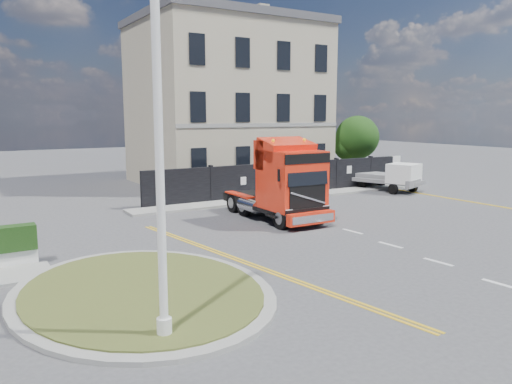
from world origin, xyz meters
TOP-DOWN VIEW (x-y plane):
  - ground at (0.00, 0.00)m, footprint 120.00×120.00m
  - traffic_island at (-7.00, -3.00)m, footprint 6.80×6.80m
  - hoarding_fence at (6.55, 9.00)m, footprint 18.80×0.25m
  - georgian_building at (6.00, 16.50)m, footprint 12.30×10.30m
  - tree at (14.38, 12.10)m, footprint 3.20×3.20m
  - pavement_far at (6.00, 8.10)m, footprint 20.00×1.60m
  - truck at (1.67, 2.81)m, footprint 2.42×6.22m
  - flatbed_pickup at (12.76, 6.36)m, footprint 3.09×4.83m
  - lamppost_island at (-7.50, -6.00)m, footprint 0.25×0.51m

SIDE VIEW (x-z plane):
  - ground at x=0.00m, z-range 0.00..0.00m
  - pavement_far at x=6.00m, z-range 0.00..0.12m
  - traffic_island at x=-7.00m, z-range 0.00..0.16m
  - flatbed_pickup at x=12.76m, z-range 0.07..1.91m
  - hoarding_fence at x=6.55m, z-range 0.00..2.00m
  - truck at x=1.67m, z-range -0.19..3.51m
  - tree at x=14.38m, z-range 0.65..5.45m
  - lamppost_island at x=-7.50m, z-range 0.17..8.40m
  - georgian_building at x=6.00m, z-range -0.63..12.17m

